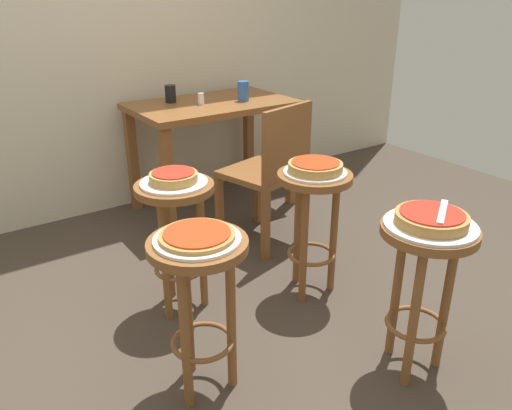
# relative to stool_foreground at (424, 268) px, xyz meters

# --- Properties ---
(ground_plane) EXTENTS (6.00, 6.00, 0.00)m
(ground_plane) POSITION_rel_stool_foreground_xyz_m (-0.61, 0.67, -0.46)
(ground_plane) COLOR #42382D
(stool_foreground) EXTENTS (0.35, 0.35, 0.63)m
(stool_foreground) POSITION_rel_stool_foreground_xyz_m (0.00, 0.00, 0.00)
(stool_foreground) COLOR brown
(stool_foreground) RESTS_ON ground_plane
(serving_plate_foreground) EXTENTS (0.33, 0.33, 0.01)m
(serving_plate_foreground) POSITION_rel_stool_foreground_xyz_m (0.00, 0.00, 0.18)
(serving_plate_foreground) COLOR silver
(serving_plate_foreground) RESTS_ON stool_foreground
(pizza_foreground) EXTENTS (0.26, 0.26, 0.05)m
(pizza_foreground) POSITION_rel_stool_foreground_xyz_m (0.00, -0.00, 0.21)
(pizza_foreground) COLOR #B78442
(pizza_foreground) RESTS_ON serving_plate_foreground
(stool_middle) EXTENTS (0.35, 0.35, 0.63)m
(stool_middle) POSITION_rel_stool_foreground_xyz_m (-0.75, 0.38, 0.00)
(stool_middle) COLOR brown
(stool_middle) RESTS_ON ground_plane
(serving_plate_middle) EXTENTS (0.30, 0.30, 0.01)m
(serving_plate_middle) POSITION_rel_stool_foreground_xyz_m (-0.75, 0.38, 0.18)
(serving_plate_middle) COLOR white
(serving_plate_middle) RESTS_ON stool_middle
(pizza_middle) EXTENTS (0.26, 0.26, 0.02)m
(pizza_middle) POSITION_rel_stool_foreground_xyz_m (-0.75, 0.38, 0.19)
(pizza_middle) COLOR #B78442
(pizza_middle) RESTS_ON serving_plate_middle
(stool_leftside) EXTENTS (0.35, 0.35, 0.63)m
(stool_leftside) POSITION_rel_stool_foreground_xyz_m (0.03, 0.67, 0.00)
(stool_leftside) COLOR brown
(stool_leftside) RESTS_ON ground_plane
(serving_plate_leftside) EXTENTS (0.30, 0.30, 0.01)m
(serving_plate_leftside) POSITION_rel_stool_foreground_xyz_m (0.03, 0.67, 0.18)
(serving_plate_leftside) COLOR silver
(serving_plate_leftside) RESTS_ON stool_leftside
(pizza_leftside) EXTENTS (0.25, 0.25, 0.05)m
(pizza_leftside) POSITION_rel_stool_foreground_xyz_m (0.03, 0.67, 0.21)
(pizza_leftside) COLOR tan
(pizza_leftside) RESTS_ON serving_plate_leftside
(stool_rear) EXTENTS (0.35, 0.35, 0.63)m
(stool_rear) POSITION_rel_stool_foreground_xyz_m (-0.57, 0.92, 0.00)
(stool_rear) COLOR brown
(stool_rear) RESTS_ON ground_plane
(serving_plate_rear) EXTENTS (0.30, 0.30, 0.01)m
(serving_plate_rear) POSITION_rel_stool_foreground_xyz_m (-0.57, 0.92, 0.18)
(serving_plate_rear) COLOR white
(serving_plate_rear) RESTS_ON stool_rear
(pizza_rear) EXTENTS (0.21, 0.21, 0.05)m
(pizza_rear) POSITION_rel_stool_foreground_xyz_m (-0.57, 0.92, 0.21)
(pizza_rear) COLOR tan
(pizza_rear) RESTS_ON serving_plate_rear
(dining_table) EXTENTS (1.05, 0.64, 0.74)m
(dining_table) POSITION_rel_stool_foreground_xyz_m (0.20, 1.90, 0.15)
(dining_table) COLOR brown
(dining_table) RESTS_ON ground_plane
(cup_near_edge) EXTENTS (0.08, 0.08, 0.13)m
(cup_near_edge) POSITION_rel_stool_foreground_xyz_m (0.39, 1.81, 0.34)
(cup_near_edge) COLOR #3360B2
(cup_near_edge) RESTS_ON dining_table
(cup_far_edge) EXTENTS (0.07, 0.07, 0.11)m
(cup_far_edge) POSITION_rel_stool_foreground_xyz_m (-0.03, 2.04, 0.33)
(cup_far_edge) COLOR black
(cup_far_edge) RESTS_ON dining_table
(condiment_shaker) EXTENTS (0.04, 0.04, 0.07)m
(condiment_shaker) POSITION_rel_stool_foreground_xyz_m (0.10, 1.87, 0.31)
(condiment_shaker) COLOR white
(condiment_shaker) RESTS_ON dining_table
(wooden_chair) EXTENTS (0.49, 0.49, 0.85)m
(wooden_chair) POSITION_rel_stool_foreground_xyz_m (0.18, 1.21, 0.00)
(wooden_chair) COLOR brown
(wooden_chair) RESTS_ON ground_plane
(pizza_server_knife) EXTENTS (0.20, 0.14, 0.01)m
(pizza_server_knife) POSITION_rel_stool_foreground_xyz_m (0.03, -0.02, 0.23)
(pizza_server_knife) COLOR silver
(pizza_server_knife) RESTS_ON pizza_foreground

